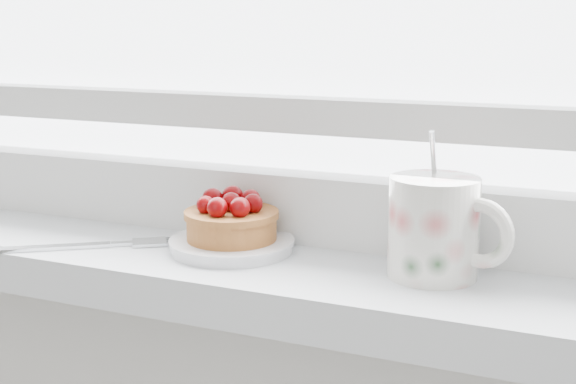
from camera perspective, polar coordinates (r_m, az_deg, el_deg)
The scene contains 4 objects.
saucer at distance 0.79m, azimuth -4.01°, elevation -3.78°, with size 0.12×0.12×0.01m, color silver.
raspberry_tart at distance 0.79m, azimuth -4.05°, elevation -1.93°, with size 0.09×0.09×0.05m.
floral_mug at distance 0.71m, azimuth 10.54°, elevation -2.38°, with size 0.12×0.10×0.13m.
fork at distance 0.83m, azimuth -13.81°, elevation -3.70°, with size 0.19×0.14×0.00m.
Camera 1 is at (0.32, 1.23, 1.16)m, focal length 50.00 mm.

